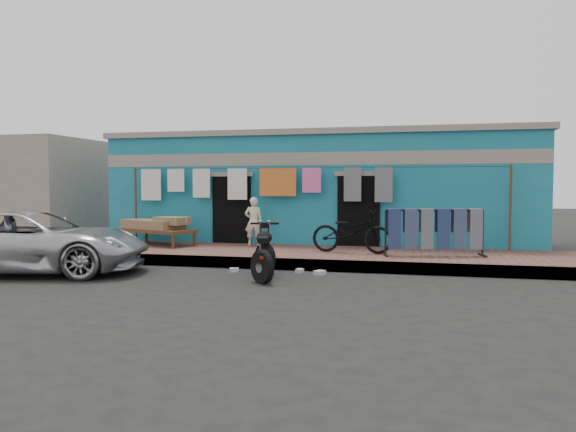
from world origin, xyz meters
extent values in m
plane|color=black|center=(0.00, 0.00, 0.00)|extent=(80.00, 80.00, 0.00)
cube|color=brown|center=(0.00, 3.00, 0.12)|extent=(28.00, 3.00, 0.25)
cube|color=gray|center=(0.00, 1.55, 0.12)|extent=(28.00, 0.10, 0.25)
cube|color=teal|center=(0.00, 7.00, 1.60)|extent=(12.00, 5.00, 3.20)
cube|color=#9E9384|center=(0.00, 4.56, 2.55)|extent=(12.00, 0.14, 0.35)
cube|color=#9E9384|center=(0.00, 7.00, 3.28)|extent=(12.20, 5.20, 0.16)
cube|color=black|center=(-2.20, 4.48, 1.05)|extent=(1.10, 0.10, 2.10)
cube|color=black|center=(1.30, 4.48, 1.05)|extent=(1.10, 0.10, 2.10)
cube|color=#9E9384|center=(-11.00, 7.00, 1.70)|extent=(6.00, 5.00, 3.40)
cylinder|color=brown|center=(-5.00, 4.25, 1.30)|extent=(0.06, 0.06, 2.10)
cylinder|color=brown|center=(5.00, 4.25, 1.30)|extent=(0.06, 0.06, 2.10)
cylinder|color=black|center=(0.00, 4.25, 2.30)|extent=(10.00, 0.01, 0.01)
cube|color=silver|center=(-4.52, 4.25, 1.86)|extent=(0.60, 0.02, 0.88)
cube|color=silver|center=(-3.76, 4.25, 1.98)|extent=(0.50, 0.02, 0.63)
cube|color=silver|center=(-3.00, 4.25, 1.90)|extent=(0.50, 0.02, 0.79)
cube|color=silver|center=(-1.96, 4.25, 1.88)|extent=(0.55, 0.02, 0.84)
cube|color=#CC4C26|center=(-0.83, 4.25, 1.93)|extent=(1.00, 0.02, 0.74)
cube|color=pink|center=(0.09, 4.25, 1.98)|extent=(0.50, 0.02, 0.65)
cube|color=slate|center=(1.17, 4.25, 1.86)|extent=(0.45, 0.02, 0.87)
cube|color=slate|center=(1.96, 4.25, 1.86)|extent=(0.45, 0.02, 0.89)
imported|color=#BCBCC1|center=(-4.98, -0.16, 0.68)|extent=(5.25, 3.36, 1.37)
imported|color=beige|center=(-1.38, 3.84, 0.89)|extent=(0.51, 0.38, 1.29)
imported|color=black|center=(1.31, 2.94, 0.86)|extent=(1.95, 0.87, 1.22)
cube|color=silver|center=(-0.94, 1.02, 0.04)|extent=(0.22, 0.19, 0.08)
cube|color=silver|center=(0.45, 1.20, 0.04)|extent=(0.16, 0.20, 0.09)
cube|color=silver|center=(0.90, 1.05, 0.04)|extent=(0.26, 0.28, 0.09)
camera|label=1|loc=(2.96, -10.20, 1.81)|focal=35.00mm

